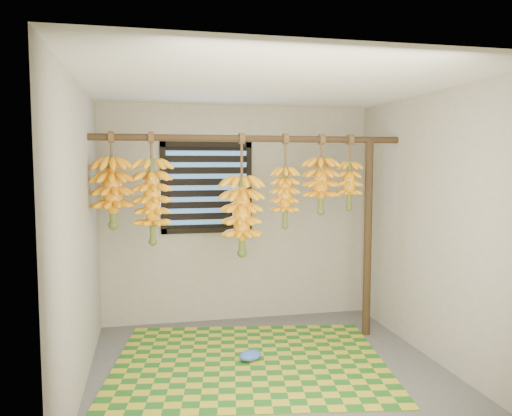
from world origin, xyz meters
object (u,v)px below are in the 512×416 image
object	(u,v)px
banana_bunch_f	(349,185)
banana_bunch_d	(285,197)
woven_mat	(250,361)
banana_bunch_b	(152,201)
banana_bunch_c	(242,216)
plastic_bag	(250,356)
banana_bunch_e	(321,185)
support_post	(368,239)
banana_bunch_a	(113,193)

from	to	relation	value
banana_bunch_f	banana_bunch_d	bearing A→B (deg)	180.00
woven_mat	banana_bunch_f	bearing A→B (deg)	22.36
woven_mat	banana_bunch_f	size ratio (longest dim) A/B	3.17
banana_bunch_b	woven_mat	bearing A→B (deg)	-29.14
woven_mat	banana_bunch_c	bearing A→B (deg)	87.76
woven_mat	banana_bunch_b	size ratio (longest dim) A/B	2.31
banana_bunch_b	banana_bunch_f	bearing A→B (deg)	0.00
banana_bunch_f	plastic_bag	bearing A→B (deg)	-157.87
woven_mat	plastic_bag	bearing A→B (deg)	51.36
plastic_bag	banana_bunch_f	xyz separation A→B (m)	(1.11, 0.45, 1.49)
banana_bunch_c	banana_bunch_d	xyz separation A→B (m)	(0.43, 0.00, 0.17)
banana_bunch_d	banana_bunch_e	size ratio (longest dim) A/B	1.17
banana_bunch_f	banana_bunch_b	bearing A→B (deg)	-180.00
plastic_bag	banana_bunch_c	bearing A→B (deg)	88.52
banana_bunch_b	banana_bunch_e	bearing A→B (deg)	0.00
support_post	banana_bunch_a	distance (m)	2.55
support_post	banana_bunch_e	distance (m)	0.75
support_post	banana_bunch_d	size ratio (longest dim) A/B	2.19
banana_bunch_b	plastic_bag	bearing A→B (deg)	-28.54
banana_bunch_d	banana_bunch_a	bearing A→B (deg)	-180.00
banana_bunch_a	banana_bunch_e	size ratio (longest dim) A/B	1.11
plastic_bag	banana_bunch_e	distance (m)	1.76
woven_mat	banana_bunch_c	distance (m)	1.34
woven_mat	banana_bunch_e	world-z (taller)	banana_bunch_e
woven_mat	plastic_bag	xyz separation A→B (m)	(0.01, 0.01, 0.05)
plastic_bag	banana_bunch_f	bearing A→B (deg)	22.13
support_post	banana_bunch_f	xyz separation A→B (m)	(-0.21, 0.00, 0.55)
plastic_bag	banana_bunch_c	size ratio (longest dim) A/B	0.19
banana_bunch_b	banana_bunch_c	size ratio (longest dim) A/B	0.88
support_post	banana_bunch_f	world-z (taller)	banana_bunch_f
support_post	banana_bunch_c	xyz separation A→B (m)	(-1.31, 0.00, 0.26)
banana_bunch_e	banana_bunch_f	world-z (taller)	same
banana_bunch_d	banana_bunch_c	bearing A→B (deg)	-180.00
woven_mat	plastic_bag	world-z (taller)	plastic_bag
banana_bunch_a	support_post	bearing A→B (deg)	0.00
support_post	banana_bunch_c	distance (m)	1.33
banana_bunch_b	banana_bunch_d	xyz separation A→B (m)	(1.27, 0.00, 0.02)
support_post	banana_bunch_e	size ratio (longest dim) A/B	2.57
support_post	woven_mat	xyz separation A→B (m)	(-1.32, -0.46, -0.99)
support_post	plastic_bag	world-z (taller)	support_post
support_post	banana_bunch_d	xyz separation A→B (m)	(-0.88, 0.00, 0.44)
banana_bunch_a	banana_bunch_b	world-z (taller)	same
banana_bunch_a	banana_bunch_f	size ratio (longest dim) A/B	1.15
banana_bunch_a	banana_bunch_d	distance (m)	1.62
plastic_bag	banana_bunch_e	size ratio (longest dim) A/B	0.28
plastic_bag	banana_bunch_a	bearing A→B (deg)	159.07
banana_bunch_c	banana_bunch_f	size ratio (longest dim) A/B	1.56
banana_bunch_e	banana_bunch_f	size ratio (longest dim) A/B	1.04
plastic_bag	banana_bunch_b	size ratio (longest dim) A/B	0.21
woven_mat	banana_bunch_a	xyz separation A→B (m)	(-1.17, 0.46, 1.50)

